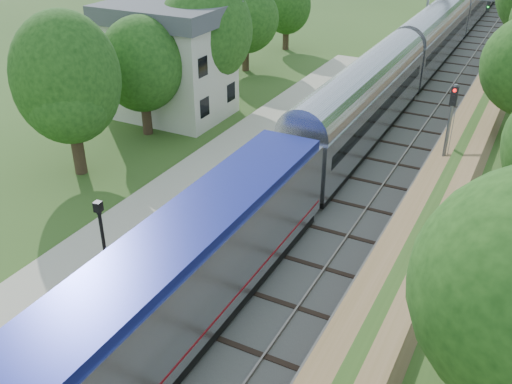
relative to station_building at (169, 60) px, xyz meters
The scene contains 9 objects.
trackbed 34.24m from the station_building, 61.93° to the left, with size 9.50×170.00×0.28m.
platform 16.99m from the station_building, 57.86° to the right, with size 6.40×68.00×0.38m, color #B0A98E.
yellow_stripe 18.58m from the station_building, 50.24° to the right, with size 0.55×68.00×0.01m, color gold.
station_building is the anchor object (origin of this frame).
signal_gantry 29.94m from the station_building, 56.62° to the left, with size 8.40×0.38×6.20m.
trees_behind_platform 9.76m from the station_building, 73.13° to the right, with size 7.82×53.32×7.21m.
train 25.96m from the station_building, 57.28° to the left, with size 3.02×100.53×4.44m.
lamppost_far 21.84m from the station_building, 61.59° to the right, with size 0.44×0.44×4.45m.
signal_farside 20.53m from the station_building, 10.30° to the right, with size 0.34×0.27×6.26m.
Camera 1 is at (10.08, -2.69, 15.28)m, focal length 40.00 mm.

